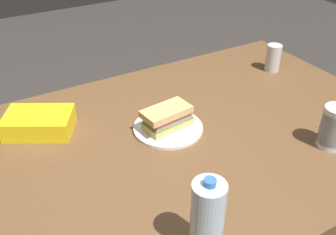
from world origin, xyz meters
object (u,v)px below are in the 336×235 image
Objects in this scene: paper_plate at (168,128)px; chip_bag at (39,123)px; dining_table at (155,163)px; plastic_cup_stack at (333,127)px; sandwich at (167,117)px; water_bottle_tall at (207,220)px; soda_can_silver at (273,58)px.

chip_bag is at bearing -28.53° from paper_plate.
dining_table is 12.66× the size of plastic_cup_stack.
water_bottle_tall reaches higher than sandwich.
plastic_cup_stack is at bearing -166.59° from water_bottle_tall.
paper_plate is 1.07× the size of water_bottle_tall.
sandwich is at bearing -109.72° from water_bottle_tall.
plastic_cup_stack is (-0.42, 0.35, 0.02)m from sandwich.
dining_table is 0.60m from plastic_cup_stack.
paper_plate is 0.68m from soda_can_silver.
sandwich is 0.83× the size of chip_bag.
water_bottle_tall is (0.18, 0.50, 0.10)m from paper_plate.
chip_bag is (0.31, -0.28, 0.11)m from dining_table.
sandwich is (0.00, 0.00, 0.05)m from paper_plate.
dining_table is 8.20× the size of chip_bag.
paper_plate is 1.66× the size of plastic_cup_stack.
water_bottle_tall is (0.18, 0.49, 0.06)m from sandwich.
chip_bag is 1.05m from soda_can_silver.
sandwich is at bearing 0.27° from chip_bag.
soda_can_silver is (-0.23, -0.53, -0.01)m from plastic_cup_stack.
soda_can_silver reaches higher than chip_bag.
plastic_cup_stack is at bearing 150.45° from dining_table.
dining_table is 15.46× the size of soda_can_silver.
paper_plate is at bearing -39.91° from plastic_cup_stack.
chip_bag is 0.99× the size of water_bottle_tall.
plastic_cup_stack is (-0.51, 0.29, 0.15)m from dining_table.
water_bottle_tall is at bearing 13.41° from plastic_cup_stack.
soda_can_silver reaches higher than paper_plate.
dining_table is 0.17m from sandwich.
chip_bag reaches higher than dining_table.
soda_can_silver reaches higher than dining_table.
plastic_cup_stack reaches higher than soda_can_silver.
plastic_cup_stack reaches higher than dining_table.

